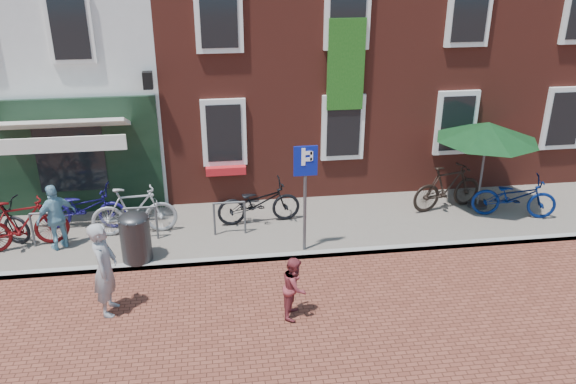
{
  "coord_description": "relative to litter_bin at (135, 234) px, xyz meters",
  "views": [
    {
      "loc": [
        0.19,
        -10.99,
        6.53
      ],
      "look_at": [
        1.74,
        0.38,
        1.45
      ],
      "focal_mm": 36.68,
      "sensor_mm": 36.0,
      "label": 1
    }
  ],
  "objects": [
    {
      "name": "ground",
      "position": [
        1.52,
        -0.3,
        -0.71
      ],
      "size": [
        80.0,
        80.0,
        0.0
      ],
      "primitive_type": "plane",
      "color": "brown"
    },
    {
      "name": "sidewalk",
      "position": [
        2.52,
        1.2,
        -0.66
      ],
      "size": [
        24.0,
        3.0,
        0.1
      ],
      "primitive_type": "cube",
      "color": "slate",
      "rests_on": "ground"
    },
    {
      "name": "building_stucco",
      "position": [
        -3.48,
        6.7,
        3.79
      ],
      "size": [
        8.0,
        8.0,
        9.0
      ],
      "primitive_type": "cube",
      "color": "silver",
      "rests_on": "ground"
    },
    {
      "name": "litter_bin",
      "position": [
        0.0,
        0.0,
        0.0
      ],
      "size": [
        0.64,
        0.64,
        1.18
      ],
      "color": "#2E2E30",
      "rests_on": "sidewalk"
    },
    {
      "name": "parking_sign",
      "position": [
        3.61,
        -0.06,
        1.06
      ],
      "size": [
        0.5,
        0.08,
        2.43
      ],
      "color": "#4C4C4F",
      "rests_on": "sidewalk"
    },
    {
      "name": "parasol",
      "position": [
        8.36,
        1.56,
        1.49
      ],
      "size": [
        2.52,
        2.52,
        2.34
      ],
      "color": "#4C4C4F",
      "rests_on": "sidewalk"
    },
    {
      "name": "woman",
      "position": [
        -0.35,
        -1.7,
        0.21
      ],
      "size": [
        0.5,
        0.71,
        1.84
      ],
      "primitive_type": "imported",
      "rotation": [
        0.0,
        0.0,
        1.49
      ],
      "color": "gray",
      "rests_on": "ground"
    },
    {
      "name": "boy",
      "position": [
        3.06,
        -2.28,
        -0.11
      ],
      "size": [
        0.62,
        0.7,
        1.2
      ],
      "primitive_type": "imported",
      "rotation": [
        0.0,
        0.0,
        1.23
      ],
      "color": "maroon",
      "rests_on": "ground"
    },
    {
      "name": "cafe_person",
      "position": [
        -1.74,
        0.77,
        0.15
      ],
      "size": [
        0.92,
        0.83,
        1.51
      ],
      "primitive_type": "imported",
      "rotation": [
        0.0,
        0.0,
        3.81
      ],
      "color": "#6EA1B6",
      "rests_on": "sidewalk"
    },
    {
      "name": "bicycle_1",
      "position": [
        -2.51,
        0.86,
        -0.02
      ],
      "size": [
        2.01,
        1.01,
        1.16
      ],
      "primitive_type": "imported",
      "rotation": [
        0.0,
        0.0,
        1.82
      ],
      "color": "#53080A",
      "rests_on": "sidewalk"
    },
    {
      "name": "bicycle_2",
      "position": [
        -1.34,
        1.69,
        -0.08
      ],
      "size": [
        2.07,
        0.93,
        1.05
      ],
      "primitive_type": "imported",
      "rotation": [
        0.0,
        0.0,
        1.45
      ],
      "color": "#171159",
      "rests_on": "sidewalk"
    },
    {
      "name": "bicycle_3",
      "position": [
        -0.14,
        1.22,
        -0.02
      ],
      "size": [
        1.97,
        0.67,
        1.16
      ],
      "primitive_type": "imported",
      "rotation": [
        0.0,
        0.0,
        1.64
      ],
      "color": "gray",
      "rests_on": "sidewalk"
    },
    {
      "name": "bicycle_4",
      "position": [
        2.74,
        1.42,
        -0.08
      ],
      "size": [
        2.05,
        0.87,
        1.05
      ],
      "primitive_type": "imported",
      "rotation": [
        0.0,
        0.0,
        1.66
      ],
      "color": "black",
      "rests_on": "sidewalk"
    },
    {
      "name": "bicycle_5",
      "position": [
        7.5,
        1.55,
        -0.02
      ],
      "size": [
        2.01,
        0.97,
        1.16
      ],
      "primitive_type": "imported",
      "rotation": [
        0.0,
        0.0,
        1.8
      ],
      "color": "black",
      "rests_on": "sidewalk"
    },
    {
      "name": "bicycle_6",
      "position": [
        8.95,
        0.9,
        -0.08
      ],
      "size": [
        2.11,
        1.21,
        1.05
      ],
      "primitive_type": "imported",
      "rotation": [
        0.0,
        0.0,
        1.29
      ],
      "color": "#05164B",
      "rests_on": "sidewalk"
    }
  ]
}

